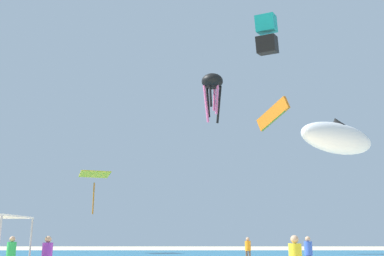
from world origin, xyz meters
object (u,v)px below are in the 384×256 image
object	(u,v)px
kite_box_teal	(265,35)
kite_inflatable_white	(335,138)
person_far_shore	(306,251)
person_leftmost	(9,252)
kite_parafoil_orange	(271,115)
person_central	(45,255)
person_near_tent	(246,248)
kite_octopus_black	(210,84)
kite_diamond_yellow	(92,176)

from	to	relation	value
kite_box_teal	kite_inflatable_white	distance (m)	11.02
person_far_shore	kite_box_teal	xyz separation A→B (m)	(0.32, 9.85, 16.20)
person_leftmost	kite_parafoil_orange	size ratio (longest dim) A/B	0.40
kite_parafoil_orange	person_leftmost	bearing A→B (deg)	113.26
person_central	person_far_shore	world-z (taller)	person_central
person_near_tent	kite_parafoil_orange	distance (m)	19.41
person_near_tent	kite_inflatable_white	xyz separation A→B (m)	(5.70, -1.94, 6.78)
person_far_shore	kite_box_teal	world-z (taller)	kite_box_teal
kite_parafoil_orange	person_central	bearing A→B (deg)	120.15
person_central	person_near_tent	bearing A→B (deg)	-34.60
person_far_shore	kite_box_teal	size ratio (longest dim) A/B	0.47
person_near_tent	kite_octopus_black	distance (m)	20.79
kite_diamond_yellow	kite_box_teal	bearing A→B (deg)	123.42
kite_box_teal	kite_inflatable_white	bearing A→B (deg)	-29.95
person_leftmost	kite_parafoil_orange	bearing A→B (deg)	170.81
person_near_tent	kite_box_teal	size ratio (longest dim) A/B	0.46
kite_box_teal	kite_inflatable_white	xyz separation A→B (m)	(3.38, -4.54, -9.46)
kite_octopus_black	person_leftmost	bearing A→B (deg)	-4.40
person_central	kite_parafoil_orange	size ratio (longest dim) A/B	0.40
person_near_tent	kite_parafoil_orange	world-z (taller)	kite_parafoil_orange
person_far_shore	kite_octopus_black	distance (m)	26.19
kite_box_teal	kite_octopus_black	xyz separation A→B (m)	(-3.84, 10.67, -0.31)
person_leftmost	kite_diamond_yellow	bearing A→B (deg)	-149.50
person_central	kite_diamond_yellow	world-z (taller)	kite_diamond_yellow
kite_box_teal	person_leftmost	bearing A→B (deg)	-116.01
kite_box_teal	kite_inflatable_white	size ratio (longest dim) A/B	0.50
person_leftmost	kite_box_teal	world-z (taller)	kite_box_teal
person_central	person_far_shore	bearing A→B (deg)	-64.53
person_near_tent	person_leftmost	xyz separation A→B (m)	(-11.51, -9.24, 0.04)
person_central	kite_parafoil_orange	xyz separation A→B (m)	(13.77, 25.69, 12.75)
person_central	person_far_shore	distance (m)	12.02
person_far_shore	kite_inflatable_white	bearing A→B (deg)	-175.27
kite_box_teal	kite_parafoil_orange	bearing A→B (deg)	101.52
person_central	kite_diamond_yellow	xyz separation A→B (m)	(-4.35, 26.53, 6.50)
kite_diamond_yellow	person_leftmost	bearing A→B (deg)	75.42
kite_parafoil_orange	kite_inflatable_white	distance (m)	16.90
kite_box_teal	kite_octopus_black	distance (m)	11.34
person_near_tent	person_central	xyz separation A→B (m)	(-9.09, -11.87, 0.05)
kite_diamond_yellow	kite_inflatable_white	size ratio (longest dim) A/B	0.60
kite_parafoil_orange	kite_inflatable_white	xyz separation A→B (m)	(1.02, -15.75, -6.02)
kite_inflatable_white	kite_octopus_black	distance (m)	19.16
kite_parafoil_orange	kite_octopus_black	world-z (taller)	kite_octopus_black
kite_parafoil_orange	kite_diamond_yellow	bearing A→B (deg)	55.70
person_central	kite_diamond_yellow	distance (m)	27.65
person_near_tent	kite_diamond_yellow	xyz separation A→B (m)	(-13.44, 14.65, 6.55)
person_far_shore	kite_diamond_yellow	bearing A→B (deg)	-105.23
person_far_shore	kite_parafoil_orange	world-z (taller)	kite_parafoil_orange
kite_diamond_yellow	kite_inflatable_white	world-z (taller)	kite_inflatable_white
kite_box_teal	kite_diamond_yellow	world-z (taller)	kite_box_teal
kite_diamond_yellow	person_near_tent	bearing A→B (deg)	113.33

